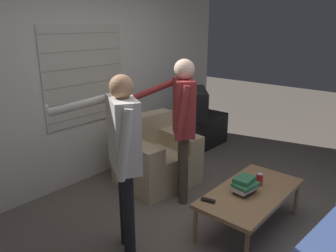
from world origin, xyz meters
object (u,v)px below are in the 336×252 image
object	(u,v)px
armchair_beige	(155,157)
spare_remote	(208,200)
soda_can	(259,180)
book_stack	(245,185)
tv	(199,103)
person_right_standing	(182,115)
person_left_standing	(123,145)
coffee_table	(251,194)

from	to	relation	value
armchair_beige	spare_remote	size ratio (longest dim) A/B	7.23
soda_can	spare_remote	world-z (taller)	soda_can
book_stack	soda_can	bearing A→B (deg)	-9.99
tv	person_right_standing	distance (m)	1.76
tv	person_left_standing	xyz separation A→B (m)	(-2.50, -1.02, 0.27)
coffee_table	book_stack	bearing A→B (deg)	149.10
coffee_table	soda_can	distance (m)	0.19
coffee_table	person_left_standing	world-z (taller)	person_left_standing
person_left_standing	person_right_standing	xyz separation A→B (m)	(0.99, 0.16, 0.01)
armchair_beige	person_left_standing	distance (m)	1.51
book_stack	spare_remote	size ratio (longest dim) A/B	1.94
tv	person_left_standing	bearing A→B (deg)	-19.31
tv	spare_remote	size ratio (longest dim) A/B	5.49
person_left_standing	book_stack	distance (m)	1.26
tv	book_stack	bearing A→B (deg)	5.51
coffee_table	spare_remote	distance (m)	0.48
person_right_standing	soda_can	bearing A→B (deg)	-124.47
coffee_table	person_right_standing	distance (m)	1.07
armchair_beige	tv	xyz separation A→B (m)	(1.36, 0.30, 0.41)
spare_remote	tv	bearing A→B (deg)	24.16
soda_can	spare_remote	bearing A→B (deg)	160.98
coffee_table	soda_can	size ratio (longest dim) A/B	9.35
tv	book_stack	world-z (taller)	tv
armchair_beige	spare_remote	distance (m)	1.34
person_left_standing	person_right_standing	distance (m)	1.01
armchair_beige	soda_can	distance (m)	1.42
coffee_table	tv	size ratio (longest dim) A/B	1.58
tv	person_right_standing	xyz separation A→B (m)	(-1.51, -0.86, 0.28)
person_right_standing	book_stack	size ratio (longest dim) A/B	6.17
spare_remote	person_left_standing	bearing A→B (deg)	125.74
person_right_standing	coffee_table	bearing A→B (deg)	-135.35
person_left_standing	person_right_standing	size ratio (longest dim) A/B	0.98
person_left_standing	spare_remote	bearing A→B (deg)	-100.87
book_stack	spare_remote	distance (m)	0.41
armchair_beige	tv	bearing A→B (deg)	-159.63
armchair_beige	coffee_table	size ratio (longest dim) A/B	0.83
book_stack	spare_remote	world-z (taller)	book_stack
armchair_beige	tv	size ratio (longest dim) A/B	1.32
person_right_standing	spare_remote	world-z (taller)	person_right_standing
tv	book_stack	xyz separation A→B (m)	(-1.56, -1.68, -0.25)
coffee_table	person_right_standing	size ratio (longest dim) A/B	0.73
spare_remote	person_right_standing	bearing A→B (deg)	43.08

